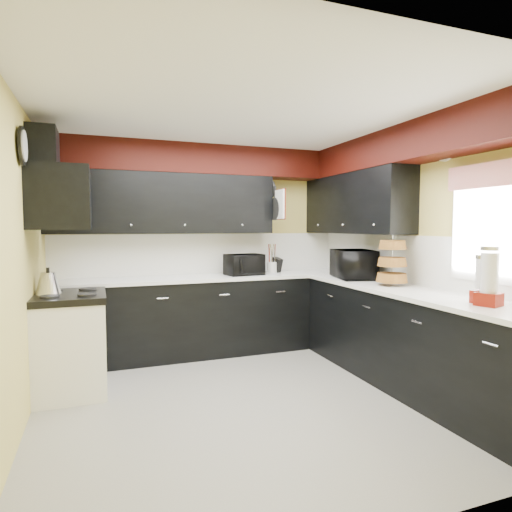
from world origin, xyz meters
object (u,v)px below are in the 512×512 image
(microwave, at_px, (354,264))
(knife_block, at_px, (276,265))
(utensil_crock, at_px, (272,267))
(toaster_oven, at_px, (244,265))
(kettle, at_px, (48,283))

(microwave, distance_m, knife_block, 1.06)
(microwave, height_order, utensil_crock, microwave)
(toaster_oven, distance_m, knife_block, 0.49)
(knife_block, bearing_deg, microwave, -78.49)
(utensil_crock, xyz_separation_m, knife_block, (0.07, 0.01, 0.03))
(microwave, relative_size, kettle, 2.71)
(kettle, bearing_deg, microwave, -1.93)
(toaster_oven, relative_size, microwave, 0.74)
(toaster_oven, bearing_deg, utensil_crock, 8.23)
(microwave, bearing_deg, toaster_oven, 68.27)
(toaster_oven, relative_size, utensil_crock, 3.18)
(utensil_crock, distance_m, kettle, 2.63)
(toaster_oven, bearing_deg, microwave, -42.13)
(toaster_oven, height_order, utensil_crock, toaster_oven)
(utensil_crock, bearing_deg, kettle, -163.22)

